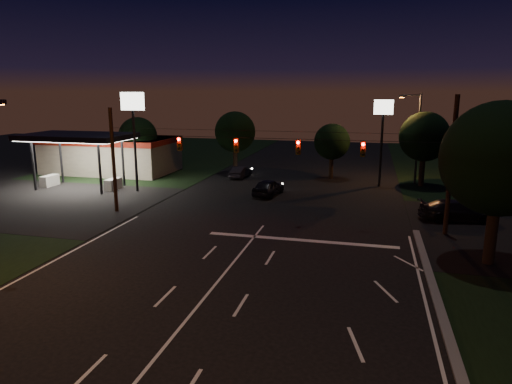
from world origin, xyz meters
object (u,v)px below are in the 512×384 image
(car_oncoming_a, at_px, (268,187))
(car_oncoming_b, at_px, (241,172))
(utility_pole_right, at_px, (445,234))
(tree_right_near, at_px, (500,160))
(car_cross, at_px, (456,211))

(car_oncoming_a, xyz_separation_m, car_oncoming_b, (-4.80, 7.69, -0.12))
(utility_pole_right, relative_size, tree_right_near, 1.03)
(utility_pole_right, height_order, car_oncoming_b, utility_pole_right)
(utility_pole_right, bearing_deg, tree_right_near, -72.47)
(tree_right_near, height_order, car_oncoming_b, tree_right_near)
(car_oncoming_b, bearing_deg, utility_pole_right, 143.26)
(car_oncoming_a, xyz_separation_m, car_cross, (14.98, -4.85, 0.01))
(tree_right_near, bearing_deg, car_oncoming_a, 139.09)
(tree_right_near, xyz_separation_m, car_cross, (-0.30, 8.38, -4.92))
(tree_right_near, distance_m, car_cross, 9.72)
(car_oncoming_a, height_order, car_oncoming_b, car_oncoming_a)
(car_oncoming_a, height_order, car_cross, car_cross)
(utility_pole_right, height_order, car_cross, utility_pole_right)
(car_oncoming_a, distance_m, car_oncoming_b, 9.06)
(utility_pole_right, bearing_deg, car_oncoming_a, 148.57)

